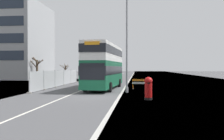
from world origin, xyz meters
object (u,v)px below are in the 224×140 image
roadworks_barrier (140,83)px  car_oncoming_near (93,76)px  red_pillar_postbox (148,87)px  car_receding_mid (117,74)px  double_decker_bus (105,66)px  lamppost_foreground (127,46)px

roadworks_barrier → car_oncoming_near: (-8.18, 14.35, 0.24)m
red_pillar_postbox → car_receding_mid: 32.03m
double_decker_bus → car_receding_mid: 23.20m
lamppost_foreground → red_pillar_postbox: (1.86, -4.85, -3.57)m
red_pillar_postbox → lamppost_foreground: bearing=111.0°
lamppost_foreground → car_oncoming_near: lamppost_foreground is taller
car_oncoming_near → car_receding_mid: bearing=67.9°
lamppost_foreground → car_oncoming_near: bearing=110.8°
car_receding_mid → red_pillar_postbox: bearing=-80.7°
car_oncoming_near → car_receding_mid: size_ratio=0.93×
red_pillar_postbox → car_oncoming_near: bearing=110.9°
red_pillar_postbox → car_oncoming_near: 24.49m
lamppost_foreground → red_pillar_postbox: bearing=-69.0°
roadworks_barrier → car_oncoming_near: bearing=119.7°
double_decker_bus → lamppost_foreground: (2.72, -3.63, 1.85)m
red_pillar_postbox → car_receding_mid: car_receding_mid is taller
double_decker_bus → car_receding_mid: (-0.58, 23.13, -1.71)m
roadworks_barrier → car_receding_mid: bearing=101.3°
lamppost_foreground → car_receding_mid: 27.19m
red_pillar_postbox → car_receding_mid: size_ratio=0.41×
lamppost_foreground → car_oncoming_near: 19.62m
car_oncoming_near → car_receding_mid: car_receding_mid is taller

